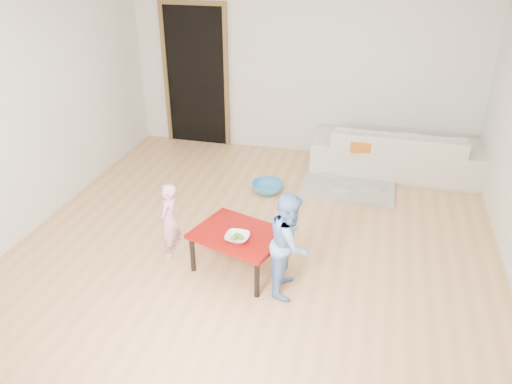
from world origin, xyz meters
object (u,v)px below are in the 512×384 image
at_px(red_table, 239,251).
at_px(basin, 268,187).
at_px(child_blue, 290,243).
at_px(sofa, 396,150).
at_px(bowl, 237,237).
at_px(child_pink, 169,221).

distance_m(red_table, basin, 1.68).
bearing_deg(red_table, basin, 93.40).
height_order(red_table, child_blue, child_blue).
height_order(sofa, bowl, sofa).
xyz_separation_m(child_blue, basin, (-0.62, 1.84, -0.43)).
height_order(sofa, basin, sofa).
distance_m(bowl, child_blue, 0.51).
distance_m(sofa, red_table, 3.05).
height_order(bowl, child_pink, child_pink).
distance_m(sofa, bowl, 3.15).
relative_size(red_table, bowl, 3.71).
height_order(sofa, child_blue, child_blue).
bearing_deg(basin, red_table, -86.60).
bearing_deg(child_blue, basin, 17.43).
relative_size(red_table, child_blue, 0.85).
bearing_deg(sofa, red_table, 61.45).
relative_size(sofa, basin, 5.51).
bearing_deg(red_table, child_pink, 174.67).
bearing_deg(child_pink, basin, 158.31).
distance_m(red_table, child_blue, 0.62).
bearing_deg(red_table, bowl, -80.73).
relative_size(sofa, bowl, 9.89).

